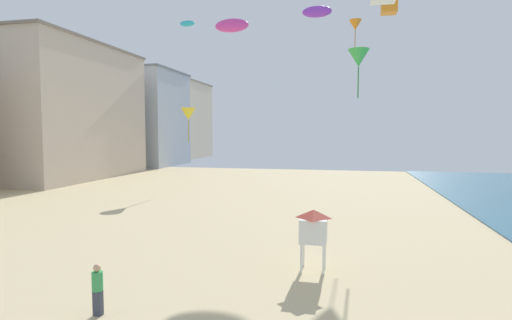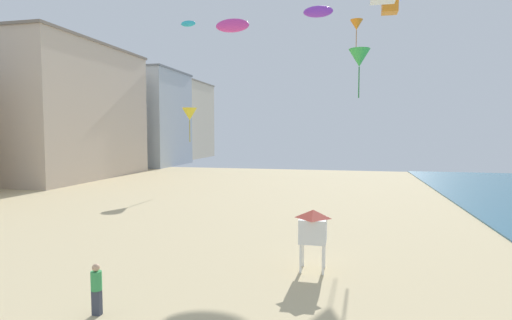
% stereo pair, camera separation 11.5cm
% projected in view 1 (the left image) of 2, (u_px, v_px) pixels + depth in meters
% --- Properties ---
extents(boardwalk_hotel_mid, '(16.64, 20.99, 16.30)m').
position_uv_depth(boardwalk_hotel_mid, '(45.00, 112.00, 50.52)').
color(boardwalk_hotel_mid, '#C6B29E').
rests_on(boardwalk_hotel_mid, ground).
extents(boardwalk_hotel_far, '(17.84, 13.45, 15.94)m').
position_uv_depth(boardwalk_hotel_far, '(128.00, 118.00, 69.81)').
color(boardwalk_hotel_far, '#ADB7C1').
rests_on(boardwalk_hotel_far, ground).
extents(boardwalk_hotel_distant, '(12.54, 18.82, 16.32)m').
position_uv_depth(boardwalk_hotel_distant, '(171.00, 120.00, 87.10)').
color(boardwalk_hotel_distant, beige).
rests_on(boardwalk_hotel_distant, ground).
extents(kite_flyer, '(0.34, 0.34, 1.64)m').
position_uv_depth(kite_flyer, '(98.00, 287.00, 12.69)').
color(kite_flyer, '#383D4C').
rests_on(kite_flyer, ground).
extents(lifeguard_stand, '(1.10, 1.10, 2.55)m').
position_uv_depth(lifeguard_stand, '(313.00, 227.00, 16.77)').
color(lifeguard_stand, white).
rests_on(lifeguard_stand, ground).
extents(kite_magenta_parafoil, '(2.34, 0.65, 0.91)m').
position_uv_depth(kite_magenta_parafoil, '(232.00, 25.00, 27.50)').
color(kite_magenta_parafoil, '#DB3D9E').
extents(kite_cyan_parafoil, '(1.30, 0.36, 0.50)m').
position_uv_depth(kite_cyan_parafoil, '(187.00, 24.00, 34.15)').
color(kite_cyan_parafoil, '#2DB7CC').
extents(kite_orange_delta, '(1.09, 1.09, 2.48)m').
position_uv_depth(kite_orange_delta, '(355.00, 25.00, 35.39)').
color(kite_orange_delta, orange).
extents(kite_orange_box, '(0.93, 0.93, 1.46)m').
position_uv_depth(kite_orange_box, '(389.00, 1.00, 24.68)').
color(kite_orange_box, orange).
extents(kite_purple_parafoil, '(2.71, 0.75, 1.06)m').
position_uv_depth(kite_purple_parafoil, '(317.00, 12.00, 37.38)').
color(kite_purple_parafoil, purple).
extents(kite_green_delta_2, '(1.40, 1.40, 3.19)m').
position_uv_depth(kite_green_delta_2, '(359.00, 58.00, 26.73)').
color(kite_green_delta_2, green).
extents(kite_yellow_delta, '(1.52, 1.52, 3.46)m').
position_uv_depth(kite_yellow_delta, '(188.00, 114.00, 41.10)').
color(kite_yellow_delta, yellow).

